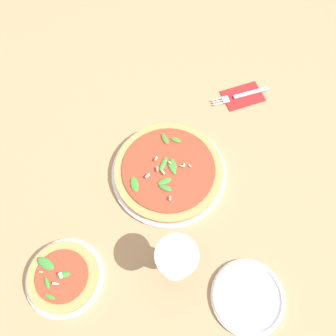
{
  "coord_description": "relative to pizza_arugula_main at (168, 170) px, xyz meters",
  "views": [
    {
      "loc": [
        0.19,
        0.32,
        0.84
      ],
      "look_at": [
        -0.02,
        -0.0,
        0.03
      ],
      "focal_mm": 35.0,
      "sensor_mm": 36.0,
      "label": 1
    }
  ],
  "objects": [
    {
      "name": "fork",
      "position": [
        -0.34,
        -0.1,
        -0.01
      ],
      "size": [
        0.19,
        0.07,
        0.0
      ],
      "rotation": [
        0.0,
        0.0,
        -0.27
      ],
      "color": "silver",
      "rests_on": "ground_plane"
    },
    {
      "name": "ground_plane",
      "position": [
        0.02,
        0.0,
        -0.02
      ],
      "size": [
        6.0,
        6.0,
        0.0
      ],
      "primitive_type": "plane",
      "color": "#9E7A56"
    },
    {
      "name": "wine_glass",
      "position": [
        0.12,
        0.22,
        0.08
      ],
      "size": [
        0.1,
        0.1,
        0.14
      ],
      "color": "white",
      "rests_on": "ground_plane"
    },
    {
      "name": "side_plate_white",
      "position": [
        0.02,
        0.38,
        -0.01
      ],
      "size": [
        0.18,
        0.18,
        0.02
      ],
      "color": "white",
      "rests_on": "ground_plane"
    },
    {
      "name": "pizza_personal_side",
      "position": [
        0.37,
        0.1,
        -0.0
      ],
      "size": [
        0.19,
        0.19,
        0.05
      ],
      "color": "white",
      "rests_on": "ground_plane"
    },
    {
      "name": "pizza_arugula_main",
      "position": [
        0.0,
        0.0,
        0.0
      ],
      "size": [
        0.32,
        0.32,
        0.05
      ],
      "color": "white",
      "rests_on": "ground_plane"
    },
    {
      "name": "napkin",
      "position": [
        -0.34,
        -0.09,
        -0.01
      ],
      "size": [
        0.14,
        0.11,
        0.01
      ],
      "rotation": [
        0.0,
        0.0,
        -0.24
      ],
      "color": "#B21E1E",
      "rests_on": "ground_plane"
    }
  ]
}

